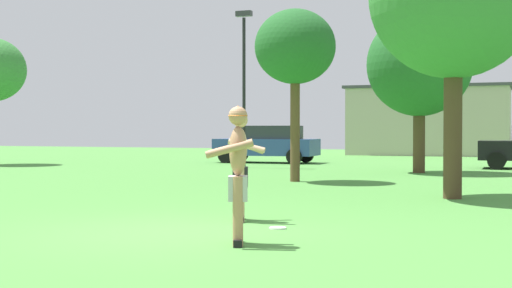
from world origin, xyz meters
name	(u,v)px	position (x,y,z in m)	size (l,w,h in m)	color
ground_plane	(175,232)	(0.00, 0.00, 0.00)	(80.00, 80.00, 0.00)	#4C8E3D
player_with_cap	(237,168)	(1.23, -0.69, 0.97)	(0.76, 0.65, 1.76)	black
player_in_black	(241,164)	(0.41, 1.51, 0.91)	(0.75, 0.71, 1.72)	black
frisbee	(278,228)	(1.26, 0.84, 0.01)	(0.25, 0.25, 0.03)	white
car_blue_near_post	(268,143)	(-5.64, 19.91, 0.82)	(4.32, 2.06, 1.58)	#2D478C
lamp_post	(244,72)	(-5.17, 15.94, 3.56)	(0.60, 0.24, 5.82)	black
outbuilding_behind_lot	(429,120)	(-0.32, 31.86, 1.91)	(8.80, 4.82, 3.80)	#B2A893
tree_right_field	(295,48)	(-1.31, 9.92, 3.67)	(2.23, 2.23, 4.75)	brown
tree_near_building	(419,65)	(1.37, 15.04, 3.55)	(3.44, 3.44, 5.28)	#4C3823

